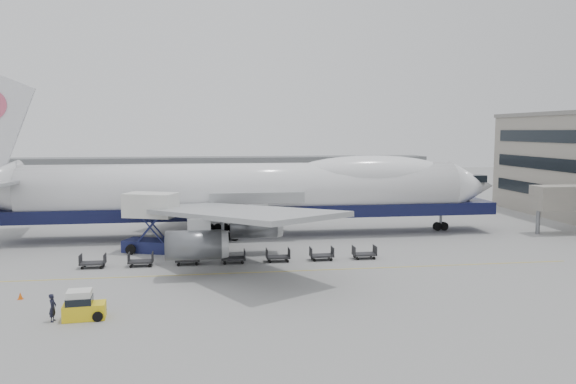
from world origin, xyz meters
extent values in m
plane|color=gray|center=(0.00, 0.00, 0.00)|extent=(260.00, 260.00, 0.00)
cube|color=gold|center=(0.00, -6.00, 0.01)|extent=(60.00, 0.15, 0.01)
cube|color=gray|center=(40.00, 8.00, 4.50)|extent=(9.00, 3.00, 3.00)
cylinder|color=slate|center=(36.00, 8.00, 1.50)|extent=(0.50, 0.50, 3.00)
cube|color=slate|center=(-10.00, 70.00, 3.50)|extent=(110.00, 8.00, 7.00)
cylinder|color=white|center=(0.00, 12.00, 5.70)|extent=(52.00, 6.40, 6.40)
cube|color=#0E1235|center=(1.00, 12.00, 3.14)|extent=(60.00, 5.76, 1.50)
cone|color=white|center=(29.00, 12.00, 5.70)|extent=(6.00, 6.40, 6.40)
ellipsoid|color=white|center=(15.60, 12.00, 7.46)|extent=(20.67, 5.78, 4.56)
cube|color=#9EA0A3|center=(-3.00, -2.28, 5.10)|extent=(20.35, 26.74, 2.26)
cube|color=#9EA0A3|center=(-3.00, 26.28, 5.10)|extent=(20.35, 26.74, 2.26)
cylinder|color=#595B60|center=(-6.00, 31.00, 2.90)|extent=(4.80, 2.60, 2.60)
cylinder|color=#595B60|center=(0.00, 22.00, 2.90)|extent=(4.80, 2.60, 2.60)
cylinder|color=#595B60|center=(0.00, 2.00, 2.90)|extent=(4.80, 2.60, 2.60)
cylinder|color=#595B60|center=(-6.00, -7.00, 2.90)|extent=(4.80, 2.60, 2.60)
cylinder|color=slate|center=(25.00, 12.00, 1.25)|extent=(0.36, 0.36, 2.50)
cylinder|color=black|center=(25.00, 12.00, 0.55)|extent=(1.10, 0.45, 1.10)
cylinder|color=slate|center=(-3.00, 9.00, 1.25)|extent=(0.36, 0.36, 2.50)
cylinder|color=black|center=(-3.00, 9.00, 0.55)|extent=(1.10, 0.45, 1.10)
cylinder|color=slate|center=(-3.00, 15.00, 1.25)|extent=(0.36, 0.36, 2.50)
cylinder|color=black|center=(-3.00, 15.00, 0.55)|extent=(1.10, 0.45, 1.10)
cube|color=#181D4A|center=(-10.65, 4.50, 0.63)|extent=(6.33, 4.62, 1.26)
cube|color=silver|center=(-10.65, 4.50, 5.00)|extent=(5.98, 4.67, 2.52)
cube|color=#181D4A|center=(-10.65, 3.24, 2.80)|extent=(3.84, 1.58, 4.50)
cube|color=#181D4A|center=(-10.65, 5.76, 2.80)|extent=(3.84, 1.58, 4.50)
cube|color=slate|center=(-10.65, 6.33, 5.00)|extent=(3.06, 2.27, 0.15)
cylinder|color=black|center=(-12.71, 3.36, 0.51)|extent=(1.03, 0.40, 1.03)
cylinder|color=black|center=(-12.71, 5.64, 0.51)|extent=(1.03, 0.40, 1.03)
cylinder|color=black|center=(-8.59, 3.36, 0.51)|extent=(1.03, 0.40, 1.03)
cylinder|color=black|center=(-8.59, 5.64, 0.51)|extent=(1.03, 0.40, 1.03)
cube|color=yellow|center=(-13.20, -16.91, 0.54)|extent=(2.86, 1.69, 1.08)
cube|color=silver|center=(-13.49, -16.93, 1.53)|extent=(1.68, 1.50, 0.98)
cube|color=black|center=(-13.49, -16.93, 1.33)|extent=(1.78, 1.60, 0.49)
cylinder|color=black|center=(-14.18, -17.55, 0.34)|extent=(0.69, 0.30, 0.69)
cylinder|color=black|center=(-14.18, -16.27, 0.34)|extent=(0.69, 0.30, 0.69)
cylinder|color=black|center=(-12.21, -17.55, 0.34)|extent=(0.69, 0.30, 0.69)
cylinder|color=black|center=(-12.21, -16.27, 0.34)|extent=(0.69, 0.30, 0.69)
imported|color=black|center=(-15.20, -17.11, 0.95)|extent=(0.52, 0.73, 1.90)
cone|color=#E3580B|center=(-19.01, -11.50, 0.28)|extent=(0.36, 0.36, 0.56)
cube|color=#E3580B|center=(-19.01, -11.50, 0.02)|extent=(0.38, 0.38, 0.03)
cube|color=#2D2D30|center=(-15.46, -2.05, 0.45)|extent=(2.30, 1.35, 0.18)
cube|color=#2D2D30|center=(-16.56, -2.05, 0.85)|extent=(0.08, 1.35, 0.90)
cube|color=#2D2D30|center=(-14.36, -2.05, 0.85)|extent=(0.08, 1.35, 0.90)
cylinder|color=black|center=(-16.31, -2.60, 0.15)|extent=(0.30, 0.12, 0.30)
cylinder|color=black|center=(-16.31, -1.50, 0.15)|extent=(0.30, 0.12, 0.30)
cylinder|color=black|center=(-14.61, -2.60, 0.15)|extent=(0.30, 0.12, 0.30)
cylinder|color=black|center=(-14.61, -1.50, 0.15)|extent=(0.30, 0.12, 0.30)
cube|color=#2D2D30|center=(-11.09, -2.05, 0.45)|extent=(2.30, 1.35, 0.18)
cube|color=#2D2D30|center=(-12.19, -2.05, 0.85)|extent=(0.08, 1.35, 0.90)
cube|color=#2D2D30|center=(-9.99, -2.05, 0.85)|extent=(0.08, 1.35, 0.90)
cylinder|color=black|center=(-11.94, -2.60, 0.15)|extent=(0.30, 0.12, 0.30)
cylinder|color=black|center=(-11.94, -1.50, 0.15)|extent=(0.30, 0.12, 0.30)
cylinder|color=black|center=(-10.24, -2.60, 0.15)|extent=(0.30, 0.12, 0.30)
cylinder|color=black|center=(-10.24, -1.50, 0.15)|extent=(0.30, 0.12, 0.30)
cube|color=#2D2D30|center=(-6.71, -2.05, 0.45)|extent=(2.30, 1.35, 0.18)
cube|color=#2D2D30|center=(-7.81, -2.05, 0.85)|extent=(0.08, 1.35, 0.90)
cube|color=#2D2D30|center=(-5.61, -2.05, 0.85)|extent=(0.08, 1.35, 0.90)
cylinder|color=black|center=(-7.56, -2.60, 0.15)|extent=(0.30, 0.12, 0.30)
cylinder|color=black|center=(-7.56, -1.50, 0.15)|extent=(0.30, 0.12, 0.30)
cylinder|color=black|center=(-5.86, -2.60, 0.15)|extent=(0.30, 0.12, 0.30)
cylinder|color=black|center=(-5.86, -1.50, 0.15)|extent=(0.30, 0.12, 0.30)
cube|color=#2D2D30|center=(-2.33, -2.05, 0.45)|extent=(2.30, 1.35, 0.18)
cube|color=#2D2D30|center=(-3.43, -2.05, 0.85)|extent=(0.08, 1.35, 0.90)
cube|color=#2D2D30|center=(-1.23, -2.05, 0.85)|extent=(0.08, 1.35, 0.90)
cylinder|color=black|center=(-3.18, -2.60, 0.15)|extent=(0.30, 0.12, 0.30)
cylinder|color=black|center=(-3.18, -1.50, 0.15)|extent=(0.30, 0.12, 0.30)
cylinder|color=black|center=(-1.48, -2.60, 0.15)|extent=(0.30, 0.12, 0.30)
cylinder|color=black|center=(-1.48, -1.50, 0.15)|extent=(0.30, 0.12, 0.30)
cube|color=#2D2D30|center=(2.04, -2.05, 0.45)|extent=(2.30, 1.35, 0.18)
cube|color=#2D2D30|center=(0.94, -2.05, 0.85)|extent=(0.08, 1.35, 0.90)
cube|color=#2D2D30|center=(3.14, -2.05, 0.85)|extent=(0.08, 1.35, 0.90)
cylinder|color=black|center=(1.19, -2.60, 0.15)|extent=(0.30, 0.12, 0.30)
cylinder|color=black|center=(1.19, -1.50, 0.15)|extent=(0.30, 0.12, 0.30)
cylinder|color=black|center=(2.89, -2.60, 0.15)|extent=(0.30, 0.12, 0.30)
cylinder|color=black|center=(2.89, -1.50, 0.15)|extent=(0.30, 0.12, 0.30)
cube|color=#2D2D30|center=(6.42, -2.05, 0.45)|extent=(2.30, 1.35, 0.18)
cube|color=#2D2D30|center=(5.32, -2.05, 0.85)|extent=(0.08, 1.35, 0.90)
cube|color=#2D2D30|center=(7.52, -2.05, 0.85)|extent=(0.08, 1.35, 0.90)
cylinder|color=black|center=(5.57, -2.60, 0.15)|extent=(0.30, 0.12, 0.30)
cylinder|color=black|center=(5.57, -1.50, 0.15)|extent=(0.30, 0.12, 0.30)
cylinder|color=black|center=(7.27, -2.60, 0.15)|extent=(0.30, 0.12, 0.30)
cylinder|color=black|center=(7.27, -1.50, 0.15)|extent=(0.30, 0.12, 0.30)
cube|color=#2D2D30|center=(10.80, -2.05, 0.45)|extent=(2.30, 1.35, 0.18)
cube|color=#2D2D30|center=(9.70, -2.05, 0.85)|extent=(0.08, 1.35, 0.90)
cube|color=#2D2D30|center=(11.90, -2.05, 0.85)|extent=(0.08, 1.35, 0.90)
cylinder|color=black|center=(9.95, -2.60, 0.15)|extent=(0.30, 0.12, 0.30)
cylinder|color=black|center=(9.95, -1.50, 0.15)|extent=(0.30, 0.12, 0.30)
cylinder|color=black|center=(11.65, -2.60, 0.15)|extent=(0.30, 0.12, 0.30)
cylinder|color=black|center=(11.65, -1.50, 0.15)|extent=(0.30, 0.12, 0.30)
camera|label=1|loc=(-4.86, -55.68, 12.79)|focal=35.00mm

